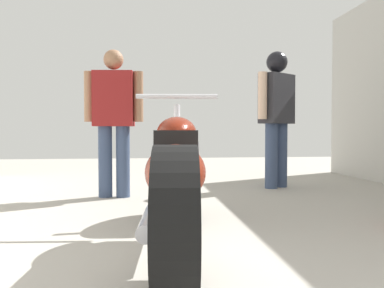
{
  "coord_description": "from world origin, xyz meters",
  "views": [
    {
      "loc": [
        -0.46,
        -0.09,
        0.76
      ],
      "look_at": [
        -0.03,
        3.51,
        0.64
      ],
      "focal_mm": 36.76,
      "sensor_mm": 36.0,
      "label": 1
    }
  ],
  "objects": [
    {
      "name": "mechanic_in_blue",
      "position": [
        -0.82,
        4.5,
        0.96
      ],
      "size": [
        0.68,
        0.29,
        1.69
      ],
      "color": "#384766",
      "rests_on": "ground_plane"
    },
    {
      "name": "mechanic_with_helmet",
      "position": [
        1.29,
        5.02,
        1.09
      ],
      "size": [
        0.66,
        0.5,
        1.83
      ],
      "color": "#384766",
      "rests_on": "ground_plane"
    },
    {
      "name": "ground_plane",
      "position": [
        0.0,
        3.25,
        0.0
      ],
      "size": [
        15.58,
        15.58,
        0.0
      ],
      "primitive_type": "plane",
      "color": "#A8A399"
    },
    {
      "name": "motorcycle_maroon_cruiser",
      "position": [
        -0.27,
        2.42,
        0.46
      ],
      "size": [
        0.68,
        2.29,
        1.07
      ],
      "color": "black",
      "rests_on": "ground_plane"
    }
  ]
}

